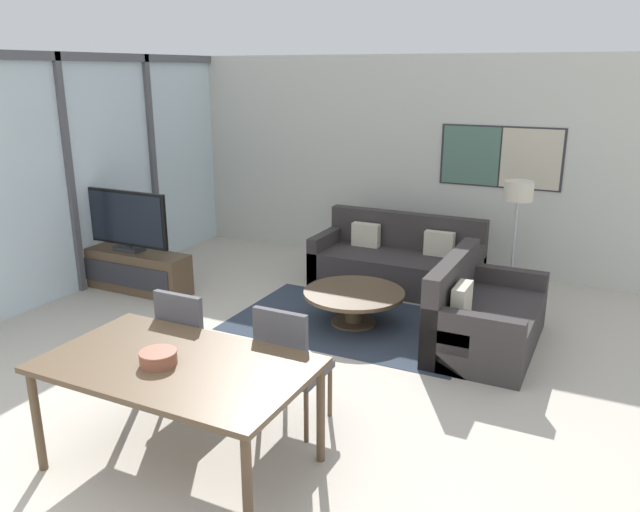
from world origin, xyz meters
TOP-DOWN VIEW (x-y plane):
  - ground_plane at (0.00, 0.00)m, footprint 24.00×24.00m
  - wall_back at (0.04, 5.78)m, footprint 7.39×0.09m
  - window_wall_left at (-3.19, 2.89)m, footprint 0.07×5.78m
  - area_rug at (0.25, 3.40)m, footprint 2.53×1.60m
  - tv_console at (-2.63, 3.18)m, footprint 1.59×0.40m
  - television at (-2.63, 3.18)m, footprint 1.18×0.20m
  - sofa_main at (0.25, 4.80)m, footprint 2.03×0.90m
  - sofa_side at (1.56, 3.44)m, footprint 0.90×1.57m
  - coffee_table at (0.25, 3.40)m, footprint 1.07×1.07m
  - dining_table at (0.18, 0.59)m, footprint 1.77×1.04m
  - dining_chair_left at (-0.25, 1.28)m, footprint 0.46×0.46m
  - dining_chair_centre at (0.61, 1.32)m, footprint 0.46×0.46m
  - fruit_bowl at (0.10, 0.52)m, footprint 0.25×0.25m
  - floor_lamp at (1.61, 4.88)m, footprint 0.33×0.33m

SIDE VIEW (x-z plane):
  - ground_plane at x=0.00m, z-range 0.00..0.00m
  - area_rug at x=0.25m, z-range 0.00..0.01m
  - tv_console at x=-2.63m, z-range 0.00..0.50m
  - coffee_table at x=0.25m, z-range 0.09..0.46m
  - sofa_side at x=1.56m, z-range -0.16..0.71m
  - sofa_main at x=0.25m, z-range -0.15..0.72m
  - dining_chair_left at x=-0.25m, z-range 0.05..1.04m
  - dining_chair_centre at x=0.61m, z-range 0.05..1.04m
  - dining_table at x=0.18m, z-range 0.32..1.09m
  - fruit_bowl at x=0.10m, z-range 0.78..0.87m
  - television at x=-2.63m, z-range 0.50..1.24m
  - floor_lamp at x=1.61m, z-range 0.48..1.88m
  - wall_back at x=0.04m, z-range 0.00..2.80m
  - window_wall_left at x=-3.19m, z-range 0.13..2.93m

